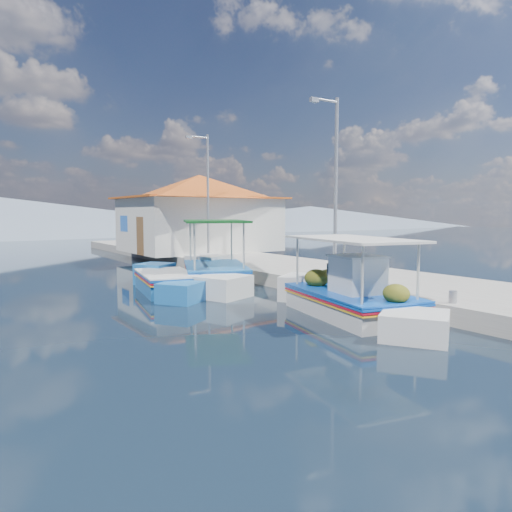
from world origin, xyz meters
TOP-DOWN VIEW (x-y plane):
  - ground at (0.00, 0.00)m, footprint 160.00×160.00m
  - quay at (5.90, 6.00)m, footprint 5.00×44.00m
  - bollards at (3.80, 5.25)m, footprint 0.20×17.20m
  - main_caique at (2.29, -0.98)m, footprint 2.98×6.77m
  - caique_green_canopy at (1.90, 5.66)m, footprint 3.99×6.59m
  - caique_blue_hull at (-0.19, 5.27)m, footprint 2.40×5.58m
  - harbor_building at (6.20, 15.00)m, footprint 10.49×10.49m
  - lamp_post_near at (4.51, 2.00)m, footprint 1.21×0.14m
  - lamp_post_far at (4.51, 11.00)m, footprint 1.21×0.14m
  - mountain_ridge at (6.54, 56.00)m, footprint 171.40×96.00m

SIDE VIEW (x-z plane):
  - ground at x=0.00m, z-range 0.00..0.00m
  - quay at x=5.90m, z-range 0.00..0.50m
  - caique_blue_hull at x=-0.19m, z-range -0.23..0.78m
  - caique_green_canopy at x=1.90m, z-range -0.95..1.75m
  - main_caique at x=2.29m, z-range -0.70..1.58m
  - bollards at x=3.80m, z-range 0.50..0.80m
  - mountain_ridge at x=6.54m, z-range -0.71..4.79m
  - harbor_building at x=6.20m, z-range 0.58..4.98m
  - lamp_post_near at x=4.51m, z-range 0.85..6.85m
  - lamp_post_far at x=4.51m, z-range 0.85..6.85m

